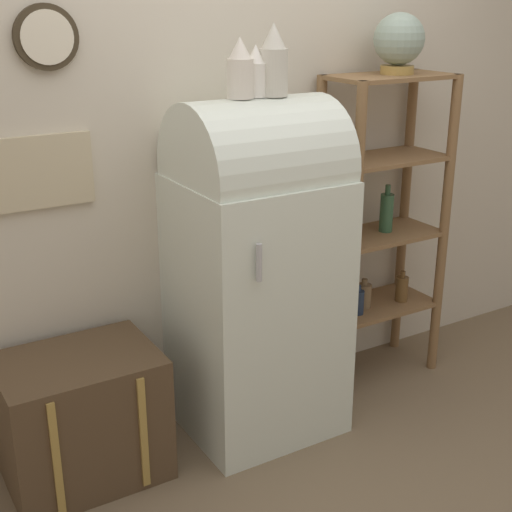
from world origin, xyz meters
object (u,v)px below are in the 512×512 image
suitcase_trunk (82,417)px  vase_center (256,73)px  refrigerator (257,265)px  globe (399,41)px  vase_left (240,70)px  vase_right (273,62)px

suitcase_trunk → vase_center: size_ratio=3.07×
refrigerator → globe: size_ratio=5.46×
suitcase_trunk → vase_center: vase_center is taller
globe → vase_left: (-0.91, -0.10, -0.08)m
suitcase_trunk → vase_center: bearing=-1.4°
refrigerator → vase_left: bearing=177.4°
refrigerator → vase_right: size_ratio=5.27×
vase_center → vase_right: size_ratio=0.71×
globe → vase_right: 0.77m
refrigerator → vase_right: vase_right is taller
vase_left → vase_center: 0.08m
globe → vase_left: bearing=-173.5°
refrigerator → globe: 1.25m
vase_left → refrigerator: bearing=-2.6°
refrigerator → globe: bearing=7.3°
vase_left → vase_center: size_ratio=1.15×
refrigerator → vase_center: size_ratio=7.39×
vase_left → suitcase_trunk: bearing=178.1°
globe → vase_left: globe is taller
suitcase_trunk → refrigerator: bearing=-2.0°
refrigerator → vase_right: bearing=-2.4°
globe → vase_center: (-0.84, -0.10, -0.09)m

